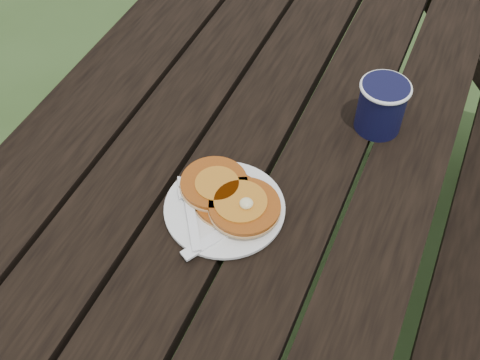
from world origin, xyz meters
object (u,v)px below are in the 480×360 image
at_px(pancake_stack, 230,197).
at_px(coffee_cup, 382,104).
at_px(plate, 225,209).
at_px(picnic_table, 263,208).

bearing_deg(pancake_stack, coffee_cup, 58.18).
bearing_deg(coffee_cup, plate, -121.26).
bearing_deg(plate, coffee_cup, 58.74).
relative_size(plate, coffee_cup, 1.95).
height_order(plate, coffee_cup, coffee_cup).
xyz_separation_m(picnic_table, pancake_stack, (0.04, -0.29, 0.41)).
xyz_separation_m(pancake_stack, coffee_cup, (0.18, 0.29, 0.03)).
distance_m(plate, coffee_cup, 0.36).
height_order(plate, pancake_stack, pancake_stack).
distance_m(picnic_table, plate, 0.50).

